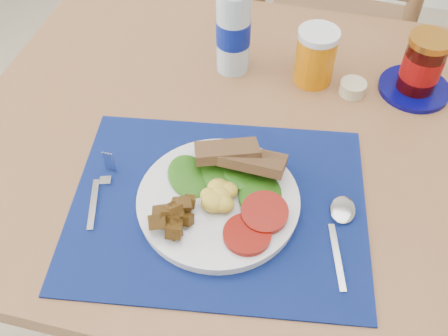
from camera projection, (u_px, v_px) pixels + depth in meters
name	position (u px, v px, depth m)	size (l,w,h in m)	color
table	(322.00, 174.00, 1.04)	(1.40, 0.90, 0.75)	brown
chair_far	(337.00, 8.00, 1.52)	(0.50, 0.48, 1.24)	brown
placemat	(218.00, 205.00, 0.89)	(0.50, 0.39, 0.00)	black
breakfast_plate	(215.00, 199.00, 0.87)	(0.27, 0.27, 0.07)	silver
fork	(101.00, 189.00, 0.90)	(0.04, 0.15, 0.00)	#B2B5BA
spoon	(341.00, 224.00, 0.86)	(0.04, 0.18, 0.01)	#B2B5BA
water_bottle	(233.00, 25.00, 1.05)	(0.07, 0.07, 0.24)	#ADBFCC
juice_glass	(315.00, 58.00, 1.06)	(0.08, 0.08, 0.11)	#C66A05
ramekin	(353.00, 88.00, 1.07)	(0.05, 0.05, 0.03)	#C0B48D
jam_on_saucer	(421.00, 68.00, 1.04)	(0.14, 0.14, 0.13)	#050556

